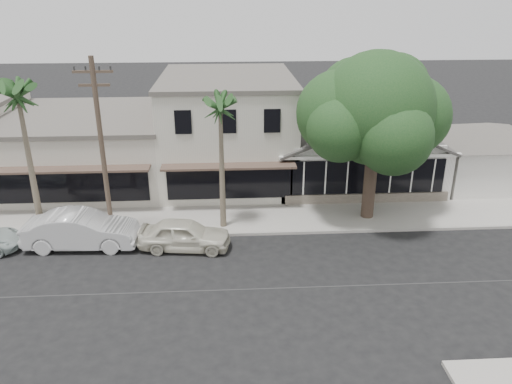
{
  "coord_description": "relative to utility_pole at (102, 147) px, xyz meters",
  "views": [
    {
      "loc": [
        -3.05,
        -17.86,
        11.77
      ],
      "look_at": [
        -1.62,
        6.0,
        1.97
      ],
      "focal_mm": 35.0,
      "sensor_mm": 36.0,
      "label": 1
    }
  ],
  "objects": [
    {
      "name": "utility_pole",
      "position": [
        0.0,
        0.0,
        0.0
      ],
      "size": [
        1.8,
        0.24,
        9.0
      ],
      "color": "brown",
      "rests_on": "ground"
    },
    {
      "name": "row_building_near",
      "position": [
        6.0,
        8.3,
        -1.54
      ],
      "size": [
        8.0,
        10.0,
        6.5
      ],
      "primitive_type": "cube",
      "color": "beige",
      "rests_on": "ground"
    },
    {
      "name": "shade_tree",
      "position": [
        13.44,
        1.65,
        1.16
      ],
      "size": [
        8.15,
        7.37,
        9.04
      ],
      "rotation": [
        0.0,
        0.0,
        -0.43
      ],
      "color": "#4D3A2E",
      "rests_on": "ground"
    },
    {
      "name": "corner_shop",
      "position": [
        14.0,
        7.27,
        -2.17
      ],
      "size": [
        10.4,
        8.6,
        5.1
      ],
      "color": "white",
      "rests_on": "ground"
    },
    {
      "name": "car_1",
      "position": [
        -1.22,
        -0.94,
        -3.89
      ],
      "size": [
        5.5,
        2.09,
        1.79
      ],
      "primitive_type": "imported",
      "rotation": [
        0.0,
        0.0,
        1.53
      ],
      "color": "silver",
      "rests_on": "ground"
    },
    {
      "name": "car_0",
      "position": [
        3.78,
        -1.44,
        -4.04
      ],
      "size": [
        4.58,
        2.25,
        1.5
      ],
      "primitive_type": "imported",
      "rotation": [
        0.0,
        0.0,
        1.46
      ],
      "color": "beige",
      "rests_on": "ground"
    },
    {
      "name": "side_cottage",
      "position": [
        22.2,
        6.3,
        -3.29
      ],
      "size": [
        6.0,
        6.0,
        3.0
      ],
      "primitive_type": "cube",
      "color": "white",
      "rests_on": "ground"
    },
    {
      "name": "sidewalk_north",
      "position": [
        1.0,
        1.55,
        -4.71
      ],
      "size": [
        90.0,
        3.5,
        0.15
      ],
      "primitive_type": "cube",
      "color": "#9E9991",
      "rests_on": "ground"
    },
    {
      "name": "ground",
      "position": [
        9.0,
        -5.2,
        -4.79
      ],
      "size": [
        140.0,
        140.0,
        0.0
      ],
      "primitive_type": "plane",
      "color": "black",
      "rests_on": "ground"
    },
    {
      "name": "palm_mid",
      "position": [
        -3.7,
        0.59,
        2.36
      ],
      "size": [
        3.19,
        3.19,
        8.31
      ],
      "color": "#726651",
      "rests_on": "ground"
    },
    {
      "name": "row_building_midnear",
      "position": [
        -3.0,
        8.3,
        -2.69
      ],
      "size": [
        10.0,
        10.0,
        4.2
      ],
      "primitive_type": "cube",
      "color": "silver",
      "rests_on": "ground"
    },
    {
      "name": "palm_east",
      "position": [
        5.64,
        0.66,
        1.65
      ],
      "size": [
        2.44,
        2.44,
        7.5
      ],
      "color": "#726651",
      "rests_on": "ground"
    }
  ]
}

